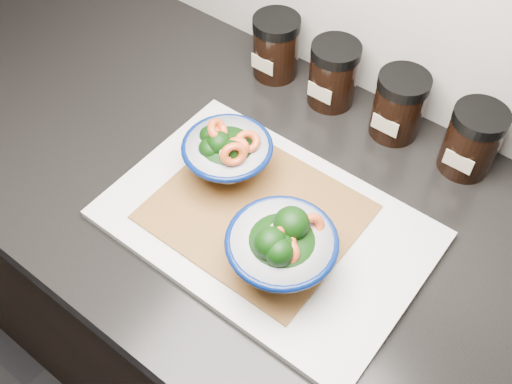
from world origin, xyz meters
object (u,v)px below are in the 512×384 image
Objects in this scene: spice_jar_b at (333,74)px; spice_jar_d at (472,140)px; bowl_left at (227,154)px; spice_jar_a at (276,47)px; bowl_right at (282,249)px; spice_jar_c at (399,105)px; cutting_board at (266,224)px.

spice_jar_b is 1.00× the size of spice_jar_d.
spice_jar_a is at bearing 110.69° from bowl_left.
bowl_right is 0.33m from spice_jar_c.
bowl_left is 1.19× the size of spice_jar_c.
bowl_left is 0.25m from spice_jar_b.
spice_jar_c is at bearing 180.00° from spice_jar_d.
bowl_right is at bearing -39.76° from cutting_board.
bowl_left reaches higher than spice_jar_c.
bowl_right is (0.16, -0.09, 0.00)m from bowl_left.
bowl_left reaches higher than cutting_board.
spice_jar_d is at bearing 0.00° from spice_jar_c.
spice_jar_b is at bearing 84.18° from bowl_left.
cutting_board is at bearing -19.62° from bowl_left.
bowl_left is (-0.10, 0.04, 0.05)m from cutting_board.
bowl_right is 1.30× the size of spice_jar_c.
bowl_left is 1.19× the size of spice_jar_a.
bowl_right is at bearing -108.23° from spice_jar_d.
bowl_left is 0.18m from bowl_right.
bowl_right is at bearing -87.51° from spice_jar_c.
spice_jar_b is at bearing 180.00° from spice_jar_d.
spice_jar_d is (0.25, 0.00, 0.00)m from spice_jar_b.
bowl_left is at bearing 160.38° from cutting_board.
spice_jar_c is (0.12, 0.00, 0.00)m from spice_jar_b.
spice_jar_b is (0.03, 0.25, -0.00)m from bowl_left.
cutting_board is 0.12m from bowl_left.
cutting_board is at bearing -99.66° from spice_jar_c.
spice_jar_b is at bearing 112.35° from bowl_right.
cutting_board is 3.34× the size of bowl_left.
spice_jar_a and spice_jar_b have the same top height.
cutting_board is 3.06× the size of bowl_right.
spice_jar_a is 0.24m from spice_jar_c.
bowl_left reaches higher than spice_jar_d.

